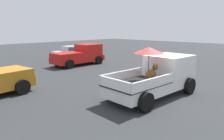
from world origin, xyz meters
The scene contains 4 objects.
ground_plane centered at (0.00, 0.00, 0.00)m, with size 80.00×80.00×0.00m, color #2D3033.
pickup_truck_main centered at (0.47, -0.03, 0.98)m, with size 5.16×2.51×2.42m.
pickup_truck_red centered at (3.27, 9.73, 0.87)m, with size 4.82×2.20×1.80m.
parked_sedan_far centered at (5.48, 13.77, 0.74)m, with size 4.49×2.40×1.33m.
Camera 1 is at (-8.48, -5.38, 3.26)m, focal length 34.11 mm.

